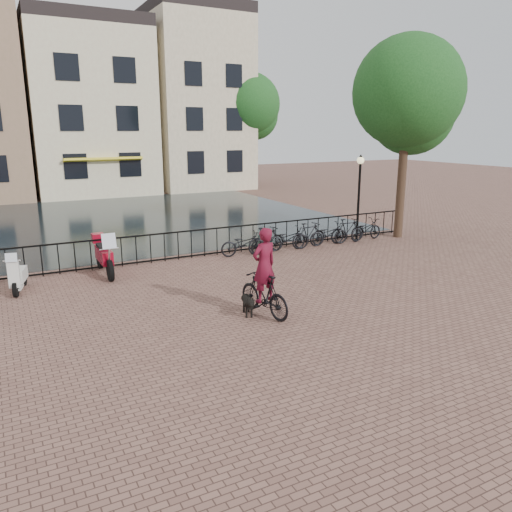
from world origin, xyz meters
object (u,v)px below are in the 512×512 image
cyclist (264,277)px  dog (248,304)px  motorcycle (104,251)px  scooter (18,269)px  lamp_post (359,183)px

cyclist → dog: size_ratio=2.95×
dog → motorcycle: size_ratio=0.41×
dog → scooter: 6.86m
cyclist → scooter: 7.26m
dog → motorcycle: 5.89m
lamp_post → scooter: size_ratio=2.37×
scooter → cyclist: bearing=-29.1°
lamp_post → dog: 9.99m
dog → motorcycle: bearing=130.9°
cyclist → motorcycle: size_ratio=1.21×
motorcycle → cyclist: bearing=-63.4°
cyclist → dog: bearing=-39.8°
lamp_post → dog: size_ratio=3.90×
lamp_post → motorcycle: (-10.41, -0.30, -1.61)m
dog → lamp_post: bearing=51.7°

